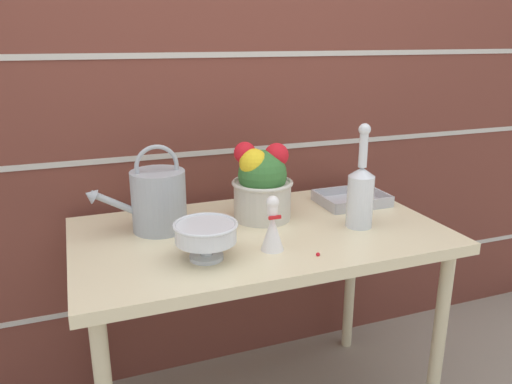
% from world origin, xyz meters
% --- Properties ---
extents(brick_wall, '(3.60, 0.08, 2.20)m').
position_xyz_m(brick_wall, '(0.00, 0.43, 1.10)').
color(brick_wall, brown).
rests_on(brick_wall, ground_plane).
extents(patio_table, '(1.19, 0.68, 0.74)m').
position_xyz_m(patio_table, '(0.00, 0.00, 0.66)').
color(patio_table, beige).
rests_on(patio_table, ground_plane).
extents(watering_can, '(0.32, 0.17, 0.28)m').
position_xyz_m(watering_can, '(-0.31, 0.12, 0.84)').
color(watering_can, '#9EA3A8').
rests_on(watering_can, patio_table).
extents(crystal_pedestal_bowl, '(0.18, 0.18, 0.11)m').
position_xyz_m(crystal_pedestal_bowl, '(-0.22, -0.15, 0.82)').
color(crystal_pedestal_bowl, silver).
rests_on(crystal_pedestal_bowl, patio_table).
extents(flower_planter, '(0.21, 0.21, 0.27)m').
position_xyz_m(flower_planter, '(0.05, 0.10, 0.87)').
color(flower_planter, beige).
rests_on(flower_planter, patio_table).
extents(glass_decanter, '(0.09, 0.09, 0.34)m').
position_xyz_m(glass_decanter, '(0.32, -0.08, 0.86)').
color(glass_decanter, silver).
rests_on(glass_decanter, patio_table).
extents(figurine_vase, '(0.07, 0.07, 0.17)m').
position_xyz_m(figurine_vase, '(-0.02, -0.16, 0.81)').
color(figurine_vase, white).
rests_on(figurine_vase, patio_table).
extents(wire_tray, '(0.25, 0.19, 0.04)m').
position_xyz_m(wire_tray, '(0.42, 0.13, 0.75)').
color(wire_tray, '#B7B7BC').
rests_on(wire_tray, patio_table).
extents(fallen_petal, '(0.01, 0.01, 0.01)m').
position_xyz_m(fallen_petal, '(0.09, -0.25, 0.74)').
color(fallen_petal, red).
rests_on(fallen_petal, patio_table).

